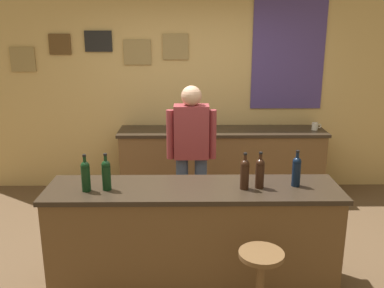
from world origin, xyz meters
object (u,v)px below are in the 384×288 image
(bartender, at_px, (191,151))
(coffee_mug, at_px, (315,126))
(wine_bottle_c, at_px, (245,173))
(wine_bottle_d, at_px, (260,172))
(wine_bottle_b, at_px, (106,174))
(wine_bottle_e, at_px, (296,170))
(bar_stool, at_px, (260,280))
(wine_glass_a, at_px, (174,121))
(wine_bottle_a, at_px, (86,175))
(wine_glass_b, at_px, (191,123))

(bartender, xyz_separation_m, coffee_mug, (1.61, 1.04, 0.01))
(wine_bottle_c, bearing_deg, wine_bottle_d, 9.73)
(wine_bottle_b, xyz_separation_m, wine_bottle_e, (1.55, 0.07, 0.00))
(bartender, relative_size, wine_bottle_e, 5.29)
(bar_stool, bearing_deg, wine_bottle_d, 83.08)
(coffee_mug, bearing_deg, wine_glass_a, 178.27)
(wine_glass_a, xyz_separation_m, coffee_mug, (1.82, -0.05, -0.06))
(bartender, distance_m, wine_bottle_a, 1.38)
(wine_bottle_b, relative_size, wine_glass_b, 1.97)
(wine_bottle_a, relative_size, wine_bottle_e, 1.00)
(bartender, relative_size, wine_bottle_d, 5.29)
(bar_stool, xyz_separation_m, wine_bottle_e, (0.38, 0.65, 0.60))
(wine_bottle_c, xyz_separation_m, coffee_mug, (1.19, 2.08, -0.11))
(bar_stool, distance_m, wine_bottle_b, 1.44)
(bartender, xyz_separation_m, wine_glass_a, (-0.21, 1.09, 0.07))
(wine_bottle_b, distance_m, wine_bottle_d, 1.24)
(wine_glass_a, bearing_deg, wine_bottle_e, -62.78)
(bar_stool, height_order, wine_bottle_e, wine_bottle_e)
(bartender, height_order, wine_bottle_e, bartender)
(wine_bottle_b, bearing_deg, wine_glass_a, 77.24)
(wine_bottle_a, xyz_separation_m, wine_bottle_b, (0.16, 0.02, 0.00))
(bar_stool, height_order, wine_bottle_a, wine_bottle_a)
(wine_bottle_e, bearing_deg, wine_bottle_d, -172.68)
(bar_stool, height_order, wine_glass_a, wine_glass_a)
(wine_glass_b, bearing_deg, bartender, -90.58)
(bar_stool, relative_size, wine_bottle_b, 2.22)
(wine_bottle_d, bearing_deg, wine_bottle_a, -177.82)
(wine_glass_a, xyz_separation_m, wine_glass_b, (0.22, -0.14, 0.00))
(bar_stool, relative_size, wine_bottle_c, 2.22)
(wine_bottle_a, relative_size, coffee_mug, 2.45)
(bar_stool, xyz_separation_m, wine_glass_a, (-0.68, 2.72, 0.55))
(wine_bottle_d, height_order, wine_glass_b, wine_bottle_d)
(wine_bottle_b, bearing_deg, bar_stool, -26.54)
(wine_bottle_b, distance_m, wine_glass_b, 2.12)
(wine_glass_b, distance_m, coffee_mug, 1.60)
(bartender, xyz_separation_m, wine_bottle_b, (-0.69, -1.05, 0.12))
(wine_bottle_c, bearing_deg, wine_glass_a, 106.48)
(wine_bottle_d, height_order, wine_glass_a, wine_bottle_d)
(wine_bottle_a, bearing_deg, wine_glass_a, 73.41)
(wine_bottle_b, bearing_deg, wine_bottle_d, 1.31)
(wine_bottle_c, relative_size, wine_bottle_e, 1.00)
(wine_glass_a, bearing_deg, coffee_mug, -1.73)
(wine_bottle_a, xyz_separation_m, coffee_mug, (2.46, 2.11, -0.11))
(wine_bottle_b, xyz_separation_m, wine_bottle_c, (1.12, 0.01, 0.00))
(wine_bottle_e, relative_size, wine_glass_a, 1.97)
(wine_glass_a, distance_m, wine_glass_b, 0.26)
(bar_stool, distance_m, wine_bottle_d, 0.86)
(wine_bottle_c, relative_size, wine_glass_a, 1.97)
(bar_stool, xyz_separation_m, wine_bottle_a, (-1.33, 0.56, 0.60))
(wine_glass_b, bearing_deg, coffee_mug, 2.96)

